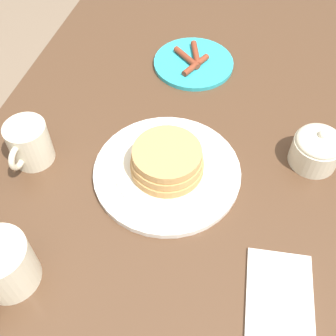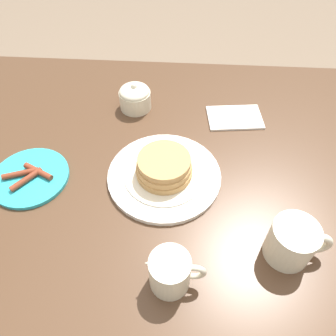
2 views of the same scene
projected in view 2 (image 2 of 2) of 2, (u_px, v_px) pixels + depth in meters
The scene contains 8 objects.
ground_plane at pixel (173, 278), 1.42m from camera, with size 8.00×8.00×0.00m, color #7A6651.
dining_table at pixel (176, 188), 0.92m from camera, with size 1.49×0.89×0.78m.
pancake_plate at pixel (164, 171), 0.78m from camera, with size 0.27×0.27×0.07m.
side_plate_bacon at pixel (30, 177), 0.79m from camera, with size 0.18×0.18×0.02m.
coffee_mug at pixel (293, 242), 0.63m from camera, with size 0.12×0.09×0.09m.
creamer_pitcher at pixel (172, 272), 0.59m from camera, with size 0.12×0.08×0.09m.
sugar_bowl at pixel (135, 97), 0.94m from camera, with size 0.09×0.09×0.08m.
napkin at pixel (235, 117), 0.93m from camera, with size 0.16×0.12×0.01m.
Camera 2 is at (0.01, -0.55, 1.40)m, focal length 35.00 mm.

